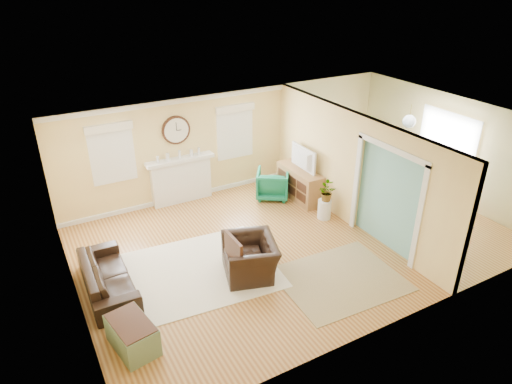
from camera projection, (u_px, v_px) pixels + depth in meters
floor at (294, 238)px, 10.00m from camera, size 9.00×9.00×0.00m
wall_back at (232, 141)px, 11.76m from camera, size 9.00×0.02×2.60m
wall_front at (404, 258)px, 7.07m from camera, size 9.00×0.02×2.60m
wall_left at (68, 243)px, 7.46m from camera, size 0.02×6.00×2.60m
wall_right at (448, 147)px, 11.36m from camera, size 0.02×6.00×2.60m
ceiling at (300, 125)px, 8.83m from camera, size 9.00×6.00×0.02m
partition at (346, 164)px, 10.26m from camera, size 0.17×6.00×2.60m
fireplace at (181, 179)px, 11.33m from camera, size 1.70×0.30×1.17m
wall_clock at (176, 130)px, 10.84m from camera, size 0.70×0.07×0.70m
window_left at (111, 149)px, 10.24m from camera, size 1.05×0.13×1.42m
window_right at (235, 128)px, 11.59m from camera, size 1.05×0.13×1.42m
french_doors at (445, 155)px, 11.43m from camera, size 0.06×1.70×2.20m
pendant at (409, 121)px, 10.31m from camera, size 0.30×0.30×0.55m
rug_cream at (202, 270)px, 8.96m from camera, size 2.95×2.62×0.01m
rug_jute at (340, 279)px, 8.69m from camera, size 2.32×1.93×0.01m
rug_grey at (393, 213)px, 10.99m from camera, size 2.25×2.81×0.01m
sofa at (107, 276)px, 8.30m from camera, size 0.83×2.02×0.58m
eames_chair at (250, 257)px, 8.72m from camera, size 1.25×1.34×0.72m
green_chair at (273, 184)px, 11.62m from camera, size 1.11×1.11×0.74m
trunk at (132, 335)px, 7.05m from camera, size 0.68×0.96×0.51m
credenza at (299, 184)px, 11.56m from camera, size 0.50×1.46×0.80m
tv at (300, 159)px, 11.24m from camera, size 0.14×1.00×0.58m
garden_stool at (324, 209)px, 10.70m from camera, size 0.32×0.32×0.47m
potted_plant at (326, 192)px, 10.49m from camera, size 0.37×0.42×0.45m
dining_table at (395, 201)px, 10.84m from camera, size 1.20×1.98×0.67m
dining_chair_n at (360, 177)px, 11.65m from camera, size 0.49×0.49×0.89m
dining_chair_s at (435, 215)px, 9.86m from camera, size 0.49×0.49×0.90m
dining_chair_w at (376, 199)px, 10.36m from camera, size 0.56×0.56×1.04m
dining_chair_e at (416, 186)px, 11.13m from camera, size 0.43×0.43×0.91m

